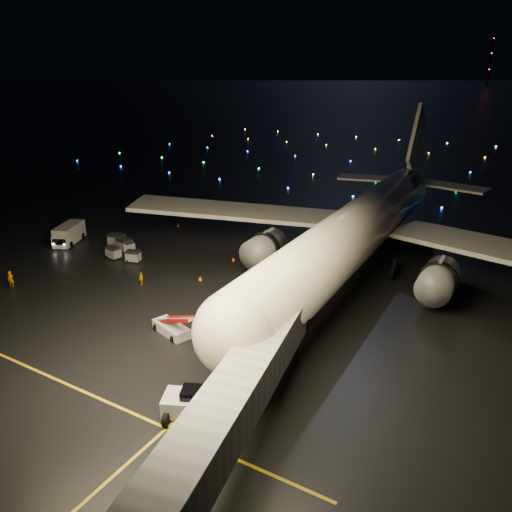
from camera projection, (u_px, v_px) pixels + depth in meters
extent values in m
plane|color=black|center=(496.00, 112.00, 291.23)|extent=(2000.00, 2000.00, 0.00)
cube|color=gold|center=(312.00, 298.00, 55.88)|extent=(0.25, 80.00, 0.02)
cube|color=gold|center=(17.00, 362.00, 43.80)|extent=(60.00, 0.25, 0.02)
cube|color=silver|center=(193.00, 401.00, 36.97)|extent=(5.04, 3.96, 2.13)
cube|color=silver|center=(69.00, 233.00, 73.36)|extent=(5.20, 7.76, 2.75)
imported|color=#F59500|center=(11.00, 279.00, 58.60)|extent=(0.84, 0.75, 1.92)
imported|color=#F59500|center=(141.00, 279.00, 59.09)|extent=(0.51, 0.98, 1.60)
cone|color=orange|center=(200.00, 278.00, 60.57)|extent=(0.55, 0.55, 0.54)
cone|color=orange|center=(294.00, 262.00, 65.73)|extent=(0.45, 0.45, 0.44)
cone|color=orange|center=(233.00, 259.00, 66.70)|extent=(0.54, 0.54, 0.48)
cone|color=orange|center=(178.00, 225.00, 81.08)|extent=(0.60, 0.60, 0.53)
cylinder|color=black|center=(490.00, 61.00, 662.93)|extent=(1.80, 1.80, 64.00)
cube|color=gray|center=(133.00, 256.00, 66.19)|extent=(2.08, 1.74, 1.52)
cube|color=gray|center=(113.00, 253.00, 67.41)|extent=(2.02, 1.53, 1.60)
cube|color=gray|center=(125.00, 245.00, 69.87)|extent=(2.45, 1.99, 1.83)
cube|color=gray|center=(128.00, 246.00, 69.78)|extent=(2.25, 1.91, 1.62)
cube|color=gray|center=(117.00, 240.00, 71.79)|extent=(2.33, 1.73, 1.86)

